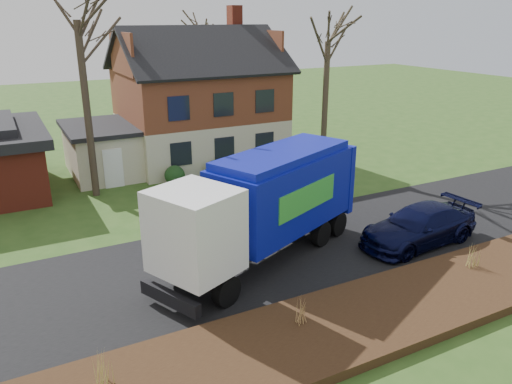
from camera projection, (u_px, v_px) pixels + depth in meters
name	position (u px, v px, depth m)	size (l,w,h in m)	color
ground	(286.00, 250.00, 19.47)	(120.00, 120.00, 0.00)	#2C4D19
road	(286.00, 249.00, 19.47)	(80.00, 7.00, 0.02)	black
mulch_verge	(377.00, 314.00, 15.00)	(80.00, 3.50, 0.30)	black
main_house	(191.00, 96.00, 30.40)	(12.95, 8.95, 9.26)	beige
garbage_truck	(266.00, 201.00, 18.07)	(9.47, 5.99, 3.97)	black
silver_sedan	(204.00, 201.00, 22.54)	(1.53, 4.40, 1.45)	#9B9DA2
navy_wagon	(419.00, 226.00, 19.78)	(2.12, 5.21, 1.51)	black
tree_front_east	(329.00, 19.00, 27.10)	(3.76, 3.76, 10.44)	#413627
tree_back	(202.00, 10.00, 37.87)	(3.44, 3.44, 10.88)	#3E3125
grass_clump_west	(105.00, 369.00, 11.76)	(0.34, 0.28, 0.90)	tan
grass_clump_mid	(302.00, 309.00, 14.19)	(0.31, 0.25, 0.86)	#A77E49
grass_clump_east	(473.00, 256.00, 17.41)	(0.31, 0.26, 0.78)	#A69649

